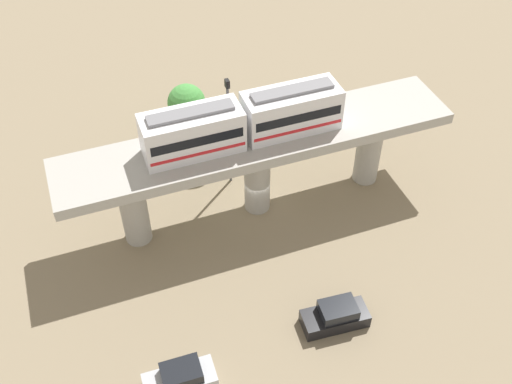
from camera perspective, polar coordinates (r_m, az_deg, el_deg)
ground_plane at (r=46.70m, az=0.11°, el=-1.29°), size 120.00×120.00×0.00m
viaduct at (r=43.13m, az=0.12°, el=3.56°), size 5.20×28.00×6.84m
train at (r=40.87m, az=-1.23°, el=6.59°), size 2.64×13.55×3.24m
parked_car_silver at (r=37.46m, az=-7.03°, el=-16.84°), size 1.95×4.26×1.76m
parked_car_black at (r=39.79m, az=7.40°, el=-11.33°), size 2.15×4.34×1.76m
tree_near_viaduct at (r=48.44m, az=-4.57°, el=6.45°), size 3.08×3.08×5.32m
tree_mid_lot at (r=51.57m, az=-6.46°, el=8.21°), size 3.16×3.16×4.81m
signal_post at (r=45.36m, az=-2.53°, el=5.93°), size 0.44×0.28×9.44m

